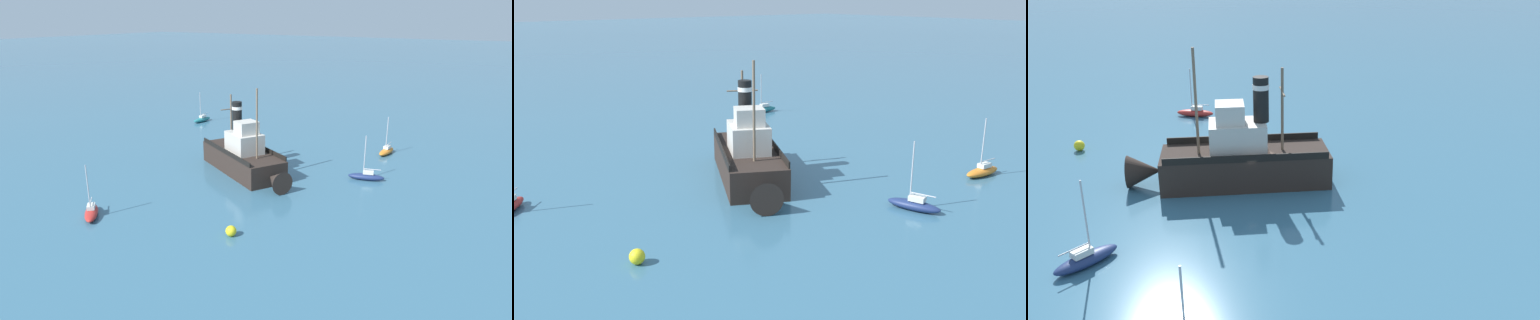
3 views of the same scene
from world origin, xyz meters
TOP-DOWN VIEW (x-y plane):
  - ground_plane at (0.00, 0.00)m, footprint 600.00×600.00m
  - old_tugboat at (1.33, 0.75)m, footprint 9.69×14.32m
  - sailboat_orange at (-14.33, 12.00)m, footprint 3.88×1.40m
  - sailboat_red at (18.39, -4.17)m, footprint 3.41×3.52m
  - sailboat_navy at (-3.75, 13.10)m, footprint 2.12×3.96m
  - sailboat_teal at (-15.93, -19.48)m, footprint 3.85×1.28m
  - mooring_buoy at (14.76, 8.41)m, footprint 0.90×0.90m

SIDE VIEW (x-z plane):
  - ground_plane at x=0.00m, z-range 0.00..0.00m
  - sailboat_orange at x=-14.33m, z-range -2.02..2.88m
  - sailboat_red at x=18.39m, z-range -2.02..2.88m
  - sailboat_navy at x=-3.75m, z-range -2.02..2.88m
  - sailboat_teal at x=-15.93m, z-range -2.02..2.88m
  - mooring_buoy at x=14.76m, z-range 0.00..0.90m
  - old_tugboat at x=1.33m, z-range -3.12..6.78m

